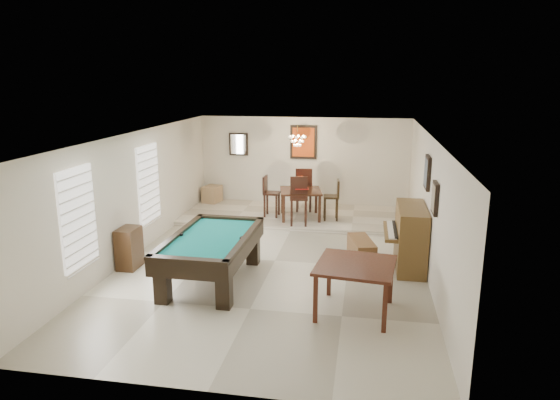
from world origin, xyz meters
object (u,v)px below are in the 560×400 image
(flower_vase, at_px, (301,180))
(dining_chair_west, at_px, (272,196))
(dining_chair_south, at_px, (299,202))
(corner_bench, at_px, (212,194))
(dining_chair_east, at_px, (331,200))
(square_table, at_px, (355,288))
(upright_piano, at_px, (403,237))
(dining_chair_north, at_px, (304,189))
(dining_table, at_px, (301,202))
(piano_bench, at_px, (361,252))
(apothecary_chest, at_px, (129,248))
(chandelier, at_px, (297,137))
(pool_table, at_px, (212,259))

(flower_vase, relative_size, dining_chair_west, 0.25)
(dining_chair_south, distance_m, corner_bench, 3.40)
(dining_chair_west, height_order, dining_chair_east, dining_chair_west)
(flower_vase, bearing_deg, square_table, -72.71)
(square_table, xyz_separation_m, dining_chair_west, (-2.31, 4.98, 0.24))
(upright_piano, height_order, dining_chair_north, dining_chair_north)
(square_table, xyz_separation_m, dining_table, (-1.55, 4.97, 0.14))
(square_table, distance_m, piano_bench, 2.12)
(apothecary_chest, distance_m, dining_table, 4.77)
(dining_chair_east, distance_m, corner_bench, 3.80)
(piano_bench, xyz_separation_m, dining_chair_south, (-1.58, 2.22, 0.44))
(flower_vase, height_order, chandelier, chandelier)
(pool_table, distance_m, square_table, 2.76)
(piano_bench, distance_m, dining_chair_east, 2.95)
(dining_table, bearing_deg, dining_chair_west, 178.64)
(square_table, height_order, corner_bench, square_table)
(chandelier, bearing_deg, upright_piano, -50.25)
(upright_piano, bearing_deg, apothecary_chest, -169.49)
(dining_table, height_order, dining_chair_west, dining_chair_west)
(upright_piano, distance_m, flower_vase, 3.72)
(pool_table, relative_size, dining_table, 2.47)
(upright_piano, height_order, corner_bench, upright_piano)
(dining_chair_west, bearing_deg, dining_table, -89.38)
(dining_table, relative_size, dining_chair_north, 0.87)
(dining_chair_west, relative_size, dining_chair_east, 1.03)
(dining_chair_east, xyz_separation_m, corner_bench, (-3.58, 1.26, -0.28))
(apothecary_chest, height_order, corner_bench, apothecary_chest)
(piano_bench, bearing_deg, apothecary_chest, -168.54)
(piano_bench, relative_size, apothecary_chest, 1.19)
(apothecary_chest, xyz_separation_m, dining_chair_north, (2.92, 4.51, 0.31))
(upright_piano, bearing_deg, chandelier, 129.75)
(pool_table, relative_size, dining_chair_north, 2.14)
(flower_vase, xyz_separation_m, dining_chair_north, (-0.00, 0.73, -0.39))
(flower_vase, bearing_deg, pool_table, -104.79)
(square_table, xyz_separation_m, upright_piano, (0.88, 2.18, 0.21))
(square_table, distance_m, dining_chair_east, 4.98)
(apothecary_chest, xyz_separation_m, dining_chair_east, (3.71, 3.73, 0.23))
(dining_chair_east, bearing_deg, upright_piano, 24.45)
(dining_chair_east, bearing_deg, dining_table, -99.58)
(dining_chair_south, bearing_deg, apothecary_chest, -140.97)
(dining_chair_south, bearing_deg, chandelier, 93.30)
(pool_table, distance_m, dining_chair_north, 5.01)
(dining_chair_south, bearing_deg, corner_bench, 139.09)
(dining_table, bearing_deg, flower_vase, 0.00)
(pool_table, relative_size, flower_vase, 9.81)
(flower_vase, height_order, dining_chair_north, dining_chair_north)
(piano_bench, distance_m, chandelier, 4.09)
(square_table, distance_m, dining_chair_south, 4.59)
(square_table, height_order, dining_chair_north, dining_chair_north)
(pool_table, height_order, chandelier, chandelier)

